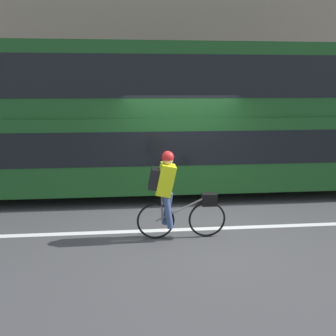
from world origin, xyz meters
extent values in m
plane|color=#424244|center=(0.00, 0.00, 0.00)|extent=(80.00, 80.00, 0.00)
cube|color=silver|center=(0.00, -0.11, 0.00)|extent=(50.00, 0.14, 0.01)
cube|color=#A8A399|center=(0.00, 5.63, 0.05)|extent=(60.00, 2.34, 0.11)
cube|color=gray|center=(0.00, 6.95, 3.77)|extent=(60.00, 0.30, 7.54)
cylinder|color=black|center=(3.09, 2.37, 0.46)|extent=(0.92, 0.30, 0.92)
cylinder|color=black|center=(-4.27, 2.37, 0.46)|extent=(0.92, 0.30, 0.92)
cube|color=#194C1E|center=(-0.59, 2.37, 1.14)|extent=(11.87, 2.42, 1.74)
cube|color=black|center=(-0.59, 2.37, 1.35)|extent=(11.40, 2.44, 0.76)
cube|color=#194C1E|center=(-0.59, 2.37, 2.81)|extent=(11.87, 2.33, 1.60)
cube|color=black|center=(-0.59, 2.37, 2.89)|extent=(11.40, 2.35, 0.89)
torus|color=black|center=(0.27, -0.44, 0.34)|extent=(0.68, 0.04, 0.68)
torus|color=black|center=(-0.66, -0.44, 0.34)|extent=(0.68, 0.04, 0.68)
cylinder|color=slate|center=(-0.20, -0.44, 0.56)|extent=(0.95, 0.03, 0.46)
cylinder|color=slate|center=(-0.55, -0.44, 0.59)|extent=(0.03, 0.03, 0.50)
cube|color=black|center=(0.30, -0.44, 0.72)|extent=(0.26, 0.16, 0.22)
cube|color=#D8EA19|center=(-0.49, -0.44, 1.11)|extent=(0.37, 0.32, 0.58)
cube|color=black|center=(-0.69, -0.44, 1.13)|extent=(0.21, 0.26, 0.38)
cylinder|color=#384C7A|center=(-0.45, -0.35, 0.54)|extent=(0.21, 0.11, 0.61)
cylinder|color=#384C7A|center=(-0.45, -0.53, 0.54)|extent=(0.19, 0.11, 0.61)
sphere|color=tan|center=(-0.45, -0.44, 1.46)|extent=(0.19, 0.19, 0.19)
sphere|color=red|center=(-0.45, -0.44, 1.51)|extent=(0.21, 0.21, 0.21)
cylinder|color=#59595B|center=(5.07, 5.52, 1.49)|extent=(0.07, 0.07, 2.77)
cube|color=white|center=(5.07, 5.47, 2.65)|extent=(0.36, 0.02, 0.36)
camera|label=1|loc=(-0.92, -5.89, 2.67)|focal=35.00mm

